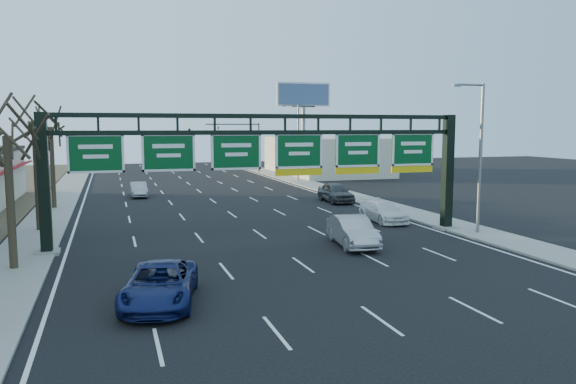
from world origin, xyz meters
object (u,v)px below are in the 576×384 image
object	(u,v)px
sign_gantry	(271,159)
car_white_wagon	(383,211)
car_silver_sedan	(352,231)
car_blue_suv	(160,284)

from	to	relation	value
sign_gantry	car_white_wagon	bearing A→B (deg)	22.84
car_silver_sedan	car_white_wagon	size ratio (longest dim) A/B	1.02
sign_gantry	car_silver_sedan	bearing A→B (deg)	-36.49
car_blue_suv	car_white_wagon	bearing A→B (deg)	52.93
car_blue_suv	car_silver_sedan	world-z (taller)	car_silver_sedan
sign_gantry	car_blue_suv	bearing A→B (deg)	-125.40
car_silver_sedan	sign_gantry	bearing A→B (deg)	150.35
sign_gantry	car_white_wagon	world-z (taller)	sign_gantry
car_blue_suv	car_white_wagon	size ratio (longest dim) A/B	1.10
sign_gantry	car_silver_sedan	distance (m)	6.08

